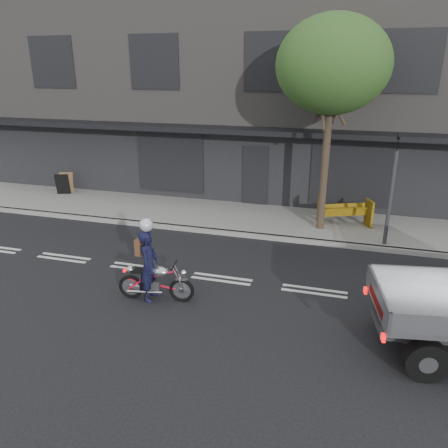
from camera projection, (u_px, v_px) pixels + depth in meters
ground at (222, 279)px, 11.46m from camera, size 80.00×80.00×0.00m
sidewalk at (259, 219)px, 15.68m from camera, size 32.00×3.20×0.15m
kerb at (248, 235)px, 14.23m from camera, size 32.00×0.20×0.15m
building_main at (290, 95)px, 20.29m from camera, size 26.00×10.00×8.00m
street_tree at (333, 65)px, 12.87m from camera, size 3.40×3.40×6.74m
traffic_light_pole at (391, 197)px, 12.82m from camera, size 0.12×0.12×3.50m
motorcycle at (156, 281)px, 10.30m from camera, size 1.84×0.54×0.95m
rider at (149, 265)px, 10.21m from camera, size 0.50×0.69×1.74m
construction_barrier at (344, 213)px, 14.62m from camera, size 1.83×1.28×0.95m
sandwich_board at (63, 184)px, 18.30m from camera, size 0.65×0.55×0.88m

